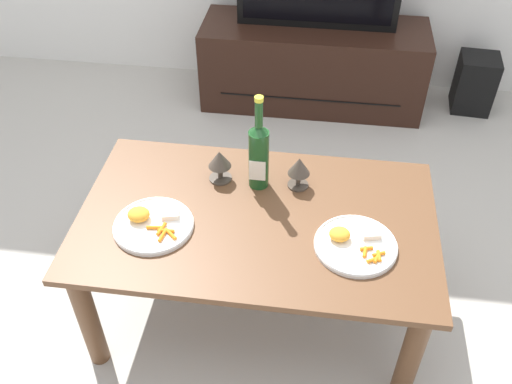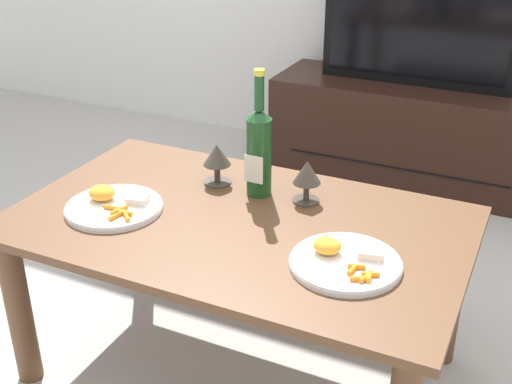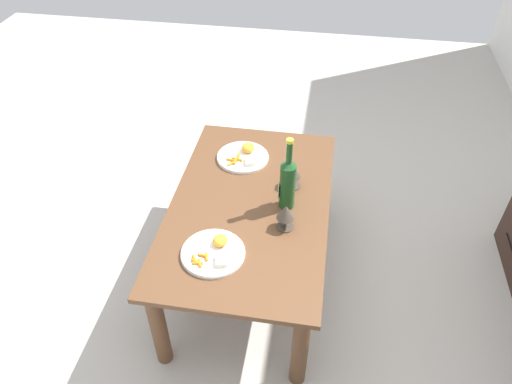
{
  "view_description": "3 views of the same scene",
  "coord_description": "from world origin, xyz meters",
  "px_view_note": "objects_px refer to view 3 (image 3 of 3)",
  "views": [
    {
      "loc": [
        0.18,
        -1.34,
        1.82
      ],
      "look_at": [
        -0.01,
        0.05,
        0.57
      ],
      "focal_mm": 39.33,
      "sensor_mm": 36.0,
      "label": 1
    },
    {
      "loc": [
        0.69,
        -1.36,
        1.34
      ],
      "look_at": [
        0.03,
        0.05,
        0.57
      ],
      "focal_mm": 45.84,
      "sensor_mm": 36.0,
      "label": 2
    },
    {
      "loc": [
        1.6,
        0.29,
        1.99
      ],
      "look_at": [
        0.03,
        0.03,
        0.6
      ],
      "focal_mm": 33.66,
      "sensor_mm": 36.0,
      "label": 3
    }
  ],
  "objects_px": {
    "dining_table": "(250,217)",
    "wine_bottle": "(288,182)",
    "goblet_left": "(293,172)",
    "goblet_right": "(286,213)",
    "dinner_plate_right": "(214,252)",
    "dinner_plate_left": "(243,156)"
  },
  "relations": [
    {
      "from": "wine_bottle",
      "to": "dinner_plate_right",
      "type": "distance_m",
      "value": 0.45
    },
    {
      "from": "dining_table",
      "to": "goblet_right",
      "type": "bearing_deg",
      "value": 54.69
    },
    {
      "from": "goblet_left",
      "to": "dinner_plate_left",
      "type": "height_order",
      "value": "goblet_left"
    },
    {
      "from": "dining_table",
      "to": "goblet_left",
      "type": "height_order",
      "value": "goblet_left"
    },
    {
      "from": "dining_table",
      "to": "wine_bottle",
      "type": "height_order",
      "value": "wine_bottle"
    },
    {
      "from": "goblet_right",
      "to": "dinner_plate_right",
      "type": "relative_size",
      "value": 0.46
    },
    {
      "from": "dinner_plate_left",
      "to": "goblet_left",
      "type": "bearing_deg",
      "value": 56.6
    },
    {
      "from": "wine_bottle",
      "to": "dinner_plate_right",
      "type": "relative_size",
      "value": 1.37
    },
    {
      "from": "wine_bottle",
      "to": "goblet_left",
      "type": "height_order",
      "value": "wine_bottle"
    },
    {
      "from": "goblet_left",
      "to": "dining_table",
      "type": "bearing_deg",
      "value": -48.51
    },
    {
      "from": "dining_table",
      "to": "wine_bottle",
      "type": "distance_m",
      "value": 0.28
    },
    {
      "from": "goblet_left",
      "to": "dinner_plate_left",
      "type": "distance_m",
      "value": 0.33
    },
    {
      "from": "dining_table",
      "to": "wine_bottle",
      "type": "relative_size",
      "value": 3.31
    },
    {
      "from": "dining_table",
      "to": "goblet_right",
      "type": "distance_m",
      "value": 0.28
    },
    {
      "from": "dinner_plate_left",
      "to": "dinner_plate_right",
      "type": "distance_m",
      "value": 0.66
    },
    {
      "from": "dining_table",
      "to": "dinner_plate_right",
      "type": "distance_m",
      "value": 0.36
    },
    {
      "from": "wine_bottle",
      "to": "goblet_left",
      "type": "distance_m",
      "value": 0.15
    },
    {
      "from": "wine_bottle",
      "to": "goblet_right",
      "type": "height_order",
      "value": "wine_bottle"
    },
    {
      "from": "dining_table",
      "to": "goblet_right",
      "type": "relative_size",
      "value": 9.79
    },
    {
      "from": "goblet_right",
      "to": "dining_table",
      "type": "bearing_deg",
      "value": -125.31
    },
    {
      "from": "goblet_right",
      "to": "dinner_plate_right",
      "type": "distance_m",
      "value": 0.35
    },
    {
      "from": "goblet_left",
      "to": "dinner_plate_left",
      "type": "bearing_deg",
      "value": -123.4
    }
  ]
}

